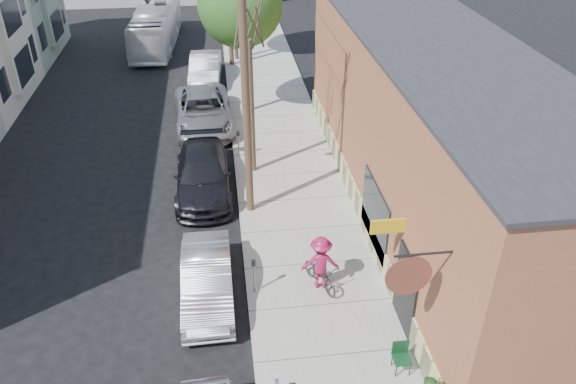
{
  "coord_description": "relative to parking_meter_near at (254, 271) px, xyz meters",
  "views": [
    {
      "loc": [
        1.61,
        -12.5,
        12.29
      ],
      "look_at": [
        3.77,
        4.45,
        1.5
      ],
      "focal_mm": 35.0,
      "sensor_mm": 36.0,
      "label": 1
    }
  ],
  "objects": [
    {
      "name": "ground",
      "position": [
        -2.25,
        -0.86,
        -0.98
      ],
      "size": [
        120.0,
        120.0,
        0.0
      ],
      "primitive_type": "plane",
      "color": "black"
    },
    {
      "name": "car_2",
      "position": [
        -1.57,
        6.46,
        -0.19
      ],
      "size": [
        2.23,
        5.45,
        1.58
      ],
      "primitive_type": "imported",
      "rotation": [
        0.0,
        0.0,
        0.0
      ],
      "color": "black",
      "rests_on": "ground"
    },
    {
      "name": "cyclist",
      "position": [
        2.09,
        0.02,
        0.1
      ],
      "size": [
        1.26,
        0.8,
        1.86
      ],
      "primitive_type": "imported",
      "rotation": [
        0.0,
        0.0,
        3.05
      ],
      "color": "maroon",
      "rests_on": "sidewalk"
    },
    {
      "name": "car_1",
      "position": [
        -1.45,
        0.08,
        -0.26
      ],
      "size": [
        1.57,
        4.41,
        1.45
      ],
      "primitive_type": "imported",
      "rotation": [
        0.0,
        0.0,
        0.01
      ],
      "color": "silver",
      "rests_on": "ground"
    },
    {
      "name": "cyclist_bike",
      "position": [
        2.09,
        0.02,
        -0.38
      ],
      "size": [
        1.25,
        1.8,
        0.9
      ],
      "primitive_type": "imported",
      "rotation": [
        0.0,
        0.0,
        0.43
      ],
      "color": "black",
      "rests_on": "sidewalk"
    },
    {
      "name": "sidewalk",
      "position": [
        2.0,
        10.14,
        -0.91
      ],
      "size": [
        4.5,
        58.0,
        0.15
      ],
      "primitive_type": "cube",
      "color": "#A2A296",
      "rests_on": "ground"
    },
    {
      "name": "bus",
      "position": [
        -4.72,
        26.11,
        0.43
      ],
      "size": [
        2.98,
        10.25,
        2.82
      ],
      "primitive_type": "imported",
      "rotation": [
        0.0,
        0.0,
        -0.06
      ],
      "color": "white",
      "rests_on": "ground"
    },
    {
      "name": "parking_meter_far",
      "position": [
        0.0,
        8.96,
        0.0
      ],
      "size": [
        0.14,
        0.14,
        1.24
      ],
      "color": "slate",
      "rests_on": "sidewalk"
    },
    {
      "name": "cafe_building",
      "position": [
        6.74,
        4.13,
        2.32
      ],
      "size": [
        6.6,
        20.2,
        6.61
      ],
      "color": "#985838",
      "rests_on": "ground"
    },
    {
      "name": "tree_bare",
      "position": [
        0.55,
        7.71,
        2.01
      ],
      "size": [
        0.24,
        0.24,
        5.69
      ],
      "color": "#44392C",
      "rests_on": "sidewalk"
    },
    {
      "name": "parking_meter_near",
      "position": [
        0.0,
        0.0,
        0.0
      ],
      "size": [
        0.14,
        0.14,
        1.24
      ],
      "color": "slate",
      "rests_on": "sidewalk"
    },
    {
      "name": "tree_leafy_mid",
      "position": [
        0.55,
        13.87,
        4.65
      ],
      "size": [
        4.06,
        4.06,
        7.53
      ],
      "color": "#44392C",
      "rests_on": "sidewalk"
    },
    {
      "name": "patio_chair_a",
      "position": [
        3.66,
        -3.6,
        -0.39
      ],
      "size": [
        0.5,
        0.5,
        0.88
      ],
      "primitive_type": null,
      "rotation": [
        0.0,
        0.0,
        -0.0
      ],
      "color": "#0F371C",
      "rests_on": "sidewalk"
    },
    {
      "name": "car_3",
      "position": [
        -1.56,
        12.66,
        -0.15
      ],
      "size": [
        3.13,
        6.13,
        1.66
      ],
      "primitive_type": "imported",
      "rotation": [
        0.0,
        0.0,
        0.07
      ],
      "color": "#96979D",
      "rests_on": "ground"
    },
    {
      "name": "car_4",
      "position": [
        -1.45,
        18.77,
        -0.17
      ],
      "size": [
        1.97,
        5.02,
        1.63
      ],
      "primitive_type": "imported",
      "rotation": [
        0.0,
        0.0,
        -0.05
      ],
      "color": "#9EA1A5",
      "rests_on": "ground"
    },
    {
      "name": "utility_pole_near",
      "position": [
        0.14,
        4.68,
        4.43
      ],
      "size": [
        3.57,
        0.28,
        10.0
      ],
      "color": "#503A28",
      "rests_on": "sidewalk"
    }
  ]
}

